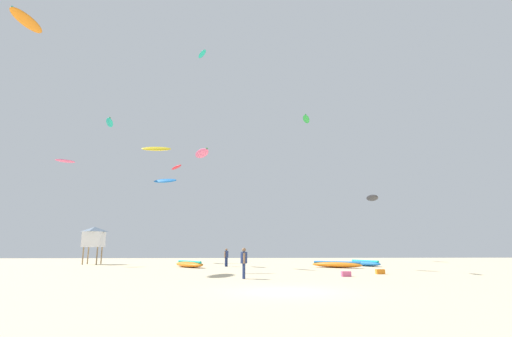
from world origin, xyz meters
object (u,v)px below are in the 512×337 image
person_foreground (244,261)px  kite_aloft_3 (27,21)px  kite_aloft_2 (372,198)px  lifeguard_tower (94,237)px  kite_aloft_0 (202,153)px  kite_aloft_9 (65,161)px  cooler_box (346,274)px  kite_aloft_4 (176,167)px  gear_bag (380,272)px  kite_grounded_far (365,263)px  kite_aloft_1 (165,181)px  kite_grounded_near (189,264)px  person_midground (226,256)px  kite_aloft_5 (156,149)px  kite_aloft_8 (110,123)px  kite_grounded_mid (337,265)px  kite_aloft_7 (306,119)px  kite_aloft_6 (202,54)px

person_foreground → kite_aloft_3: 31.94m
person_foreground → kite_aloft_2: size_ratio=0.39×
kite_aloft_2 → kite_aloft_3: (-40.30, -21.23, 13.76)m
lifeguard_tower → kite_aloft_0: size_ratio=1.23×
kite_aloft_9 → kite_aloft_0: bearing=-20.1°
cooler_box → kite_aloft_4: 23.81m
lifeguard_tower → gear_bag: lifeguard_tower is taller
kite_aloft_2 → kite_grounded_far: bearing=-114.1°
cooler_box → kite_aloft_1: 32.56m
kite_aloft_9 → kite_grounded_near: bearing=-19.4°
person_midground → kite_aloft_3: 29.42m
kite_grounded_far → lifeguard_tower: lifeguard_tower is taller
kite_aloft_4 → kite_aloft_5: 10.15m
lifeguard_tower → kite_aloft_8: bearing=104.5°
kite_grounded_mid → gear_bag: kite_grounded_mid is taller
person_foreground → kite_aloft_4: kite_aloft_4 is taller
kite_aloft_3 → kite_aloft_4: bearing=27.9°
kite_grounded_mid → kite_aloft_9: (-27.89, 6.80, 10.85)m
kite_aloft_5 → kite_aloft_0: bearing=59.8°
kite_grounded_near → kite_aloft_8: bearing=129.4°
kite_aloft_0 → kite_aloft_8: bearing=130.3°
kite_aloft_4 → kite_aloft_3: bearing=-152.1°
kite_grounded_far → kite_aloft_7: kite_aloft_7 is taller
kite_aloft_0 → kite_aloft_3: kite_aloft_3 is taller
kite_aloft_2 → kite_aloft_9: size_ratio=2.20×
cooler_box → kite_aloft_5: (-13.33, 6.90, 9.57)m
kite_grounded_near → kite_grounded_far: size_ratio=0.99×
kite_aloft_3 → kite_aloft_9: (1.31, 8.24, -11.72)m
gear_bag → kite_aloft_3: (-29.76, 7.55, 22.69)m
cooler_box → kite_aloft_9: (-25.41, 18.10, 10.97)m
kite_aloft_8 → kite_grounded_far: bearing=-25.9°
kite_grounded_mid → kite_aloft_9: kite_aloft_9 is taller
kite_grounded_far → kite_aloft_5: bearing=-158.0°
kite_aloft_3 → kite_aloft_7: (25.81, -3.47, -10.47)m
kite_aloft_6 → kite_grounded_far: bearing=2.0°
kite_grounded_mid → kite_aloft_7: bearing=-124.7°
kite_grounded_mid → kite_grounded_far: (3.84, 3.53, 0.00)m
kite_aloft_0 → kite_aloft_4: bearing=124.1°
lifeguard_tower → kite_aloft_8: size_ratio=1.01×
kite_aloft_0 → kite_aloft_3: (-16.64, -2.63, 12.04)m
kite_aloft_2 → person_foreground: bearing=-121.5°
gear_bag → kite_aloft_6: 28.59m
kite_aloft_7 → kite_aloft_9: size_ratio=1.04×
kite_grounded_near → kite_aloft_3: bearing=-168.7°
person_midground → kite_grounded_mid: person_midground is taller
person_midground → kite_grounded_far: size_ratio=0.34×
kite_aloft_4 → kite_aloft_1: bearing=106.6°
gear_bag → kite_aloft_5: (-16.37, 4.58, 9.57)m
kite_grounded_mid → kite_aloft_4: (-15.63, 5.73, 10.07)m
kite_grounded_mid → lifeguard_tower: bearing=158.9°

